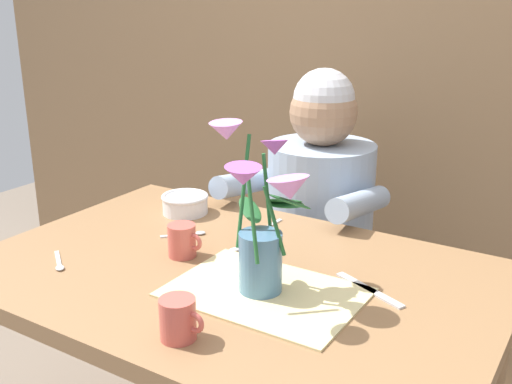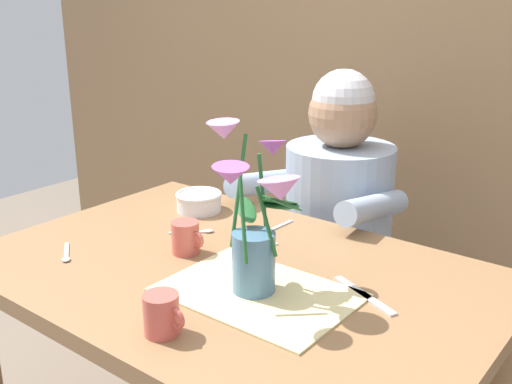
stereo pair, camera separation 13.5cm
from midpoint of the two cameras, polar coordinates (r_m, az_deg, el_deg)
name	(u,v)px [view 1 (the left image)]	position (r m, az deg, el deg)	size (l,w,h in m)	color
wood_panel_backdrop	(401,23)	(2.20, 11.79, 15.36)	(4.00, 0.10, 2.50)	brown
dining_table	(232,307)	(1.45, -4.97, -10.83)	(1.20, 0.80, 0.74)	olive
seated_person	(318,244)	(1.99, 3.99, -4.99)	(0.45, 0.47, 1.14)	#4C4C56
striped_placemat	(265,292)	(1.29, -2.18, -9.53)	(0.40, 0.28, 0.01)	beige
flower_vase	(262,222)	(1.23, -2.60, -2.87)	(0.26, 0.29, 0.35)	teal
ceramic_bowl	(185,203)	(1.76, -8.93, -1.08)	(0.14, 0.14, 0.06)	white
dinner_knife	(369,290)	(1.31, 7.74, -9.21)	(0.19, 0.02, 0.01)	silver
tea_cup	(182,241)	(1.47, -9.65, -4.62)	(0.09, 0.07, 0.08)	#CC564C
ceramic_mug	(179,319)	(1.14, -10.81, -11.80)	(0.09, 0.07, 0.08)	#CC564C
spoon_0	(59,264)	(1.51, -20.62, -6.43)	(0.10, 0.08, 0.01)	silver
spoon_1	(244,248)	(1.50, -3.73, -5.37)	(0.08, 0.11, 0.01)	silver
spoon_2	(190,234)	(1.61, -8.65, -4.00)	(0.10, 0.09, 0.01)	silver
spoon_3	(265,228)	(1.63, -1.50, -3.44)	(0.02, 0.12, 0.01)	silver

